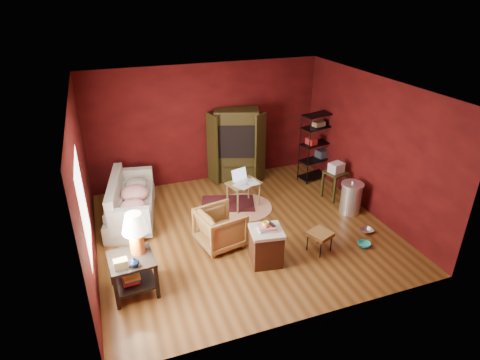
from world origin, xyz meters
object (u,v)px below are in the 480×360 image
Objects in this scene: armchair at (221,226)px; wire_shelving at (317,144)px; tv_armoire at (236,144)px; hamper at (266,245)px; side_table at (133,246)px; sofa at (130,204)px; laptop_desk at (243,185)px.

wire_shelving reaches higher than armchair.
hamper is at bearing -81.75° from tv_armoire.
hamper is at bearing -2.27° from side_table.
sofa is 1.41× the size of side_table.
armchair is 0.96× the size of laptop_desk.
side_table is at bearing 102.11° from armchair.
tv_armoire is at bearing -51.78° from sofa.
armchair reaches higher than sofa.
tv_armoire reaches higher than armchair.
side_table reaches higher than sofa.
laptop_desk is at bearing -47.45° from armchair.
armchair is 3.62m from wire_shelving.
armchair is 1.05× the size of hamper.
hamper is (2.16, -0.09, -0.45)m from side_table.
laptop_desk is at bearing 37.32° from side_table.
laptop_desk reaches higher than hamper.
tv_armoire is at bearing 48.98° from side_table.
tv_armoire is 1.06× the size of wire_shelving.
tv_armoire is (1.19, 2.52, 0.53)m from armchair.
side_table is at bearing -112.04° from tv_armoire.
laptop_desk is at bearing 80.92° from hamper.
side_table is at bearing 177.73° from hamper.
armchair is 0.96m from hamper.
laptop_desk reaches higher than armchair.
side_table is 1.60× the size of laptop_desk.
sofa is 2.05m from armchair.
hamper is (2.03, -2.21, -0.02)m from sofa.
laptop_desk is 0.50× the size of wire_shelving.
hamper is 0.91× the size of laptop_desk.
sofa is at bearing 86.58° from side_table.
armchair is 1.50m from laptop_desk.
hamper is 3.39m from tv_armoire.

